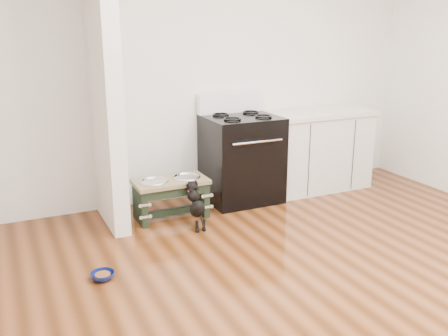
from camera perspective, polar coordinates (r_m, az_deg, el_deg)
ground at (r=3.73m, az=14.01°, el=-14.19°), size 5.00×5.00×0.00m
room_shell at (r=3.25m, az=15.97°, el=11.40°), size 5.00×5.00×5.00m
partition_wall at (r=4.68m, az=-13.52°, el=9.50°), size 0.15×0.80×2.70m
oven_range at (r=5.36m, az=2.00°, el=1.24°), size 0.76×0.69×1.14m
cabinet_run at (r=5.88m, az=10.46°, el=2.07°), size 1.24×0.64×0.91m
dog_feeder at (r=4.92m, az=-6.07°, el=-2.61°), size 0.72×0.38×0.41m
puppy at (r=4.69m, az=-3.25°, el=-4.06°), size 0.13×0.37×0.44m
floor_bowl at (r=3.95m, az=-13.70°, el=-11.88°), size 0.20×0.20×0.06m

